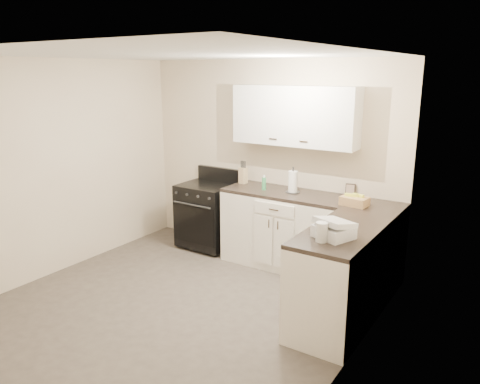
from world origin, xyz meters
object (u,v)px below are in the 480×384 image
Objects in this scene: knife_block at (243,175)px; wicker_basket at (354,201)px; countertop_grill at (334,232)px; stove at (207,215)px; paper_towel at (293,182)px.

knife_block is 1.59m from wicker_basket.
countertop_grill is at bearing -79.63° from wicker_basket.
stove is 2.98× the size of wicker_basket.
paper_towel is 0.92× the size of wicker_basket.
countertop_grill is (1.01, -1.22, -0.08)m from paper_towel.
wicker_basket is at bearing -2.44° from stove.
stove is 0.77m from knife_block.
countertop_grill is at bearing -27.33° from stove.
knife_block is (0.49, 0.13, 0.58)m from stove.
countertop_grill is at bearing -50.29° from paper_towel.
stove is at bearing -155.14° from knife_block.
paper_towel is at bearing 2.25° from stove.
paper_towel is 1.59m from countertop_grill.
paper_towel reaches higher than countertop_grill.
countertop_grill is (0.20, -1.08, 0.01)m from wicker_basket.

